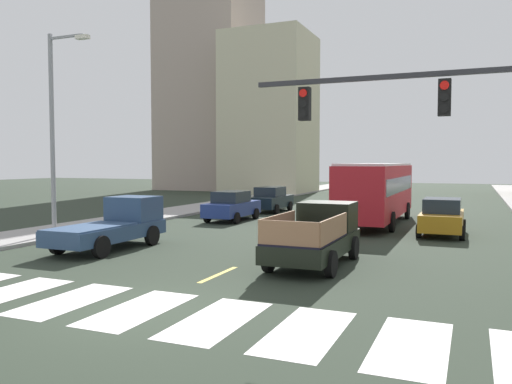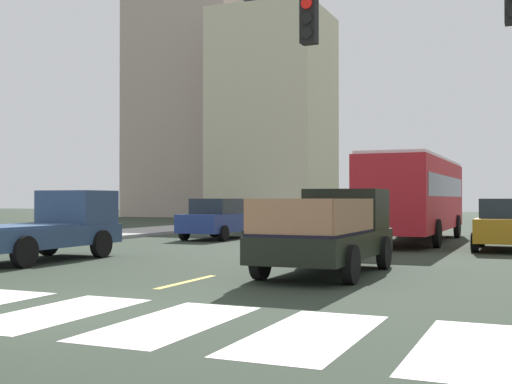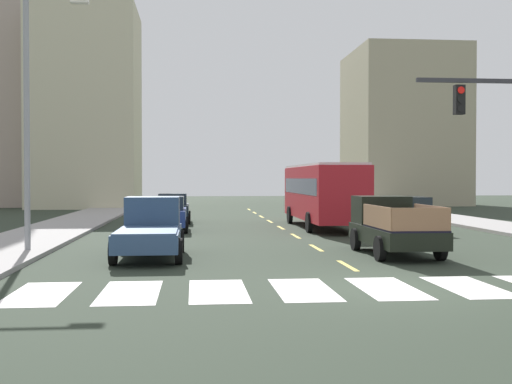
# 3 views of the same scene
# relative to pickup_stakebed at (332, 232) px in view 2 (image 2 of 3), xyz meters

# --- Properties ---
(ground_plane) EXTENTS (160.00, 160.00, 0.00)m
(ground_plane) POSITION_rel_pickup_stakebed_xyz_m (-2.24, -6.92, -0.94)
(ground_plane) COLOR #2A3328
(sidewalk_left) EXTENTS (3.71, 110.00, 0.15)m
(sidewalk_left) POSITION_rel_pickup_stakebed_xyz_m (-13.61, 11.08, -0.86)
(sidewalk_left) COLOR #9A9694
(sidewalk_left) RESTS_ON ground
(crosswalk_stripe_4) EXTENTS (1.33, 3.21, 0.01)m
(crosswalk_stripe_4) POSITION_rel_pickup_stakebed_xyz_m (-2.24, -6.92, -0.93)
(crosswalk_stripe_4) COLOR silver
(crosswalk_stripe_4) RESTS_ON ground
(crosswalk_stripe_5) EXTENTS (1.33, 3.21, 0.01)m
(crosswalk_stripe_5) POSITION_rel_pickup_stakebed_xyz_m (-0.24, -6.92, -0.93)
(crosswalk_stripe_5) COLOR silver
(crosswalk_stripe_5) RESTS_ON ground
(crosswalk_stripe_6) EXTENTS (1.33, 3.21, 0.01)m
(crosswalk_stripe_6) POSITION_rel_pickup_stakebed_xyz_m (1.77, -6.92, -0.93)
(crosswalk_stripe_6) COLOR silver
(crosswalk_stripe_6) RESTS_ON ground
(crosswalk_stripe_7) EXTENTS (1.33, 3.21, 0.01)m
(crosswalk_stripe_7) POSITION_rel_pickup_stakebed_xyz_m (3.77, -6.92, -0.93)
(crosswalk_stripe_7) COLOR silver
(crosswalk_stripe_7) RESTS_ON ground
(lane_dash_0) EXTENTS (0.16, 2.40, 0.01)m
(lane_dash_0) POSITION_rel_pickup_stakebed_xyz_m (-2.24, -2.92, -0.93)
(lane_dash_0) COLOR #E2C650
(lane_dash_0) RESTS_ON ground
(lane_dash_1) EXTENTS (0.16, 2.40, 0.01)m
(lane_dash_1) POSITION_rel_pickup_stakebed_xyz_m (-2.24, 2.08, -0.93)
(lane_dash_1) COLOR #E2C650
(lane_dash_1) RESTS_ON ground
(lane_dash_2) EXTENTS (0.16, 2.40, 0.01)m
(lane_dash_2) POSITION_rel_pickup_stakebed_xyz_m (-2.24, 7.08, -0.93)
(lane_dash_2) COLOR #E2C650
(lane_dash_2) RESTS_ON ground
(lane_dash_3) EXTENTS (0.16, 2.40, 0.01)m
(lane_dash_3) POSITION_rel_pickup_stakebed_xyz_m (-2.24, 12.08, -0.93)
(lane_dash_3) COLOR #E2C650
(lane_dash_3) RESTS_ON ground
(lane_dash_4) EXTENTS (0.16, 2.40, 0.01)m
(lane_dash_4) POSITION_rel_pickup_stakebed_xyz_m (-2.24, 17.08, -0.93)
(lane_dash_4) COLOR #E2C650
(lane_dash_4) RESTS_ON ground
(lane_dash_5) EXTENTS (0.16, 2.40, 0.01)m
(lane_dash_5) POSITION_rel_pickup_stakebed_xyz_m (-2.24, 22.08, -0.93)
(lane_dash_5) COLOR #E2C650
(lane_dash_5) RESTS_ON ground
(lane_dash_6) EXTENTS (0.16, 2.40, 0.01)m
(lane_dash_6) POSITION_rel_pickup_stakebed_xyz_m (-2.24, 27.08, -0.93)
(lane_dash_6) COLOR #E2C650
(lane_dash_6) RESTS_ON ground
(lane_dash_7) EXTENTS (0.16, 2.40, 0.01)m
(lane_dash_7) POSITION_rel_pickup_stakebed_xyz_m (-2.24, 32.08, -0.93)
(lane_dash_7) COLOR #E2C650
(lane_dash_7) RESTS_ON ground
(pickup_stakebed) EXTENTS (2.18, 5.20, 1.96)m
(pickup_stakebed) POSITION_rel_pickup_stakebed_xyz_m (0.00, 0.00, 0.00)
(pickup_stakebed) COLOR black
(pickup_stakebed) RESTS_ON ground
(pickup_dark) EXTENTS (2.18, 5.20, 1.96)m
(pickup_dark) POSITION_rel_pickup_stakebed_xyz_m (-8.23, -0.09, -0.02)
(pickup_dark) COLOR navy
(pickup_dark) RESTS_ON ground
(city_bus) EXTENTS (2.72, 10.80, 3.32)m
(city_bus) POSITION_rel_pickup_stakebed_xyz_m (-0.06, 11.80, 1.02)
(city_bus) COLOR #B41C25
(city_bus) RESTS_ON ground
(sedan_near_right) EXTENTS (2.02, 4.40, 1.72)m
(sedan_near_right) POSITION_rel_pickup_stakebed_xyz_m (-8.09, 10.28, -0.08)
(sedan_near_right) COLOR navy
(sedan_near_right) RESTS_ON ground
(sedan_near_left) EXTENTS (2.02, 4.40, 1.72)m
(sedan_near_left) POSITION_rel_pickup_stakebed_xyz_m (3.48, 8.61, -0.08)
(sedan_near_left) COLOR #AC7416
(sedan_near_left) RESTS_ON ground
(sedan_far) EXTENTS (2.02, 4.40, 1.72)m
(sedan_far) POSITION_rel_pickup_stakebed_xyz_m (-8.02, 16.31, -0.08)
(sedan_far) COLOR black
(sedan_far) RESTS_ON ground
(tower_tall_centre) EXTENTS (10.93, 10.39, 33.25)m
(tower_tall_centre) POSITION_rel_pickup_stakebed_xyz_m (-26.46, 42.37, 15.69)
(tower_tall_centre) COLOR #AA988B
(tower_tall_centre) RESTS_ON ground
(block_mid_right) EXTENTS (9.06, 8.65, 17.58)m
(block_mid_right) POSITION_rel_pickup_stakebed_xyz_m (-16.32, 37.38, 7.85)
(block_mid_right) COLOR beige
(block_mid_right) RESTS_ON ground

